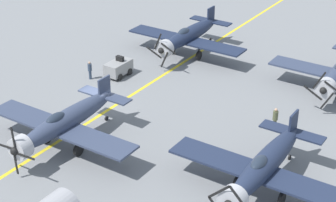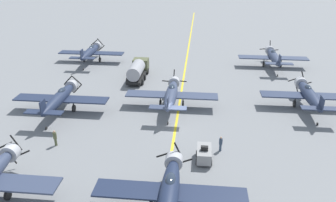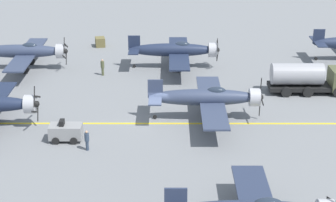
# 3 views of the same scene
# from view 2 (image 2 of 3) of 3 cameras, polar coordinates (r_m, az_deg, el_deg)

# --- Properties ---
(ground_plane) EXTENTS (400.00, 400.00, 0.00)m
(ground_plane) POSITION_cam_2_polar(r_m,az_deg,el_deg) (38.94, 1.39, -4.26)
(ground_plane) COLOR slate
(taxiway_stripe) EXTENTS (0.30, 160.00, 0.01)m
(taxiway_stripe) POSITION_cam_2_polar(r_m,az_deg,el_deg) (38.94, 1.39, -4.25)
(taxiway_stripe) COLOR yellow
(taxiway_stripe) RESTS_ON ground
(airplane_mid_left) EXTENTS (12.00, 9.98, 3.65)m
(airplane_mid_left) POSITION_cam_2_polar(r_m,az_deg,el_deg) (43.41, -18.31, 0.54)
(airplane_mid_left) COLOR #212B44
(airplane_mid_left) RESTS_ON ground
(airplane_far_left) EXTENTS (12.00, 9.98, 3.65)m
(airplane_far_left) POSITION_cam_2_polar(r_m,az_deg,el_deg) (62.55, -13.33, 8.34)
(airplane_far_left) COLOR #242E48
(airplane_far_left) RESTS_ON ground
(airplane_near_center) EXTENTS (12.00, 9.98, 3.68)m
(airplane_near_center) POSITION_cam_2_polar(r_m,az_deg,el_deg) (25.95, 0.25, -15.61)
(airplane_near_center) COLOR #1D2741
(airplane_near_center) RESTS_ON ground
(airplane_mid_right) EXTENTS (12.00, 9.98, 3.70)m
(airplane_mid_right) POSITION_cam_2_polar(r_m,az_deg,el_deg) (45.89, 23.34, 1.03)
(airplane_mid_right) COLOR #29334D
(airplane_mid_right) RESTS_ON ground
(airplane_far_right) EXTENTS (12.00, 9.98, 3.80)m
(airplane_far_right) POSITION_cam_2_polar(r_m,az_deg,el_deg) (60.84, 17.92, 7.36)
(airplane_far_right) COLOR #343E58
(airplane_far_right) RESTS_ON ground
(airplane_mid_center) EXTENTS (12.00, 9.98, 3.80)m
(airplane_mid_center) POSITION_cam_2_polar(r_m,az_deg,el_deg) (42.33, 0.60, 1.24)
(airplane_mid_center) COLOR #353F59
(airplane_mid_center) RESTS_ON ground
(fuel_tanker) EXTENTS (2.68, 8.00, 2.98)m
(fuel_tanker) POSITION_cam_2_polar(r_m,az_deg,el_deg) (53.01, -5.30, 5.44)
(fuel_tanker) COLOR black
(fuel_tanker) RESTS_ON ground
(tow_tractor) EXTENTS (1.57, 2.60, 1.79)m
(tow_tractor) POSITION_cam_2_polar(r_m,az_deg,el_deg) (32.55, 6.30, -9.12)
(tow_tractor) COLOR gray
(tow_tractor) RESTS_ON ground
(ground_crew_walking) EXTENTS (0.39, 0.39, 1.79)m
(ground_crew_walking) POSITION_cam_2_polar(r_m,az_deg,el_deg) (36.60, -19.08, -6.01)
(ground_crew_walking) COLOR #515638
(ground_crew_walking) RESTS_ON ground
(ground_crew_inspecting) EXTENTS (0.36, 0.36, 1.66)m
(ground_crew_inspecting) POSITION_cam_2_polar(r_m,az_deg,el_deg) (34.20, 9.16, -7.26)
(ground_crew_inspecting) COLOR #334256
(ground_crew_inspecting) RESTS_ON ground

